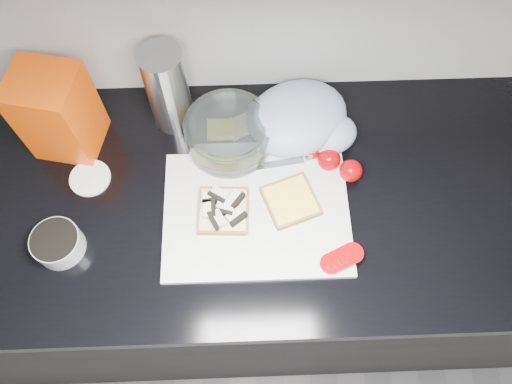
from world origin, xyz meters
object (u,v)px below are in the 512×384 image
at_px(glass_bowl, 229,135).
at_px(steel_canister, 168,90).
at_px(cutting_board, 256,213).
at_px(bread_bag, 58,113).

distance_m(glass_bowl, steel_canister, 0.17).
height_order(cutting_board, bread_bag, bread_bag).
bearing_deg(bread_bag, cutting_board, -13.92).
distance_m(cutting_board, glass_bowl, 0.19).
distance_m(cutting_board, steel_canister, 0.33).
bearing_deg(bread_bag, glass_bowl, 8.17).
relative_size(cutting_board, glass_bowl, 2.03).
xyz_separation_m(glass_bowl, steel_canister, (-0.13, 0.08, 0.07)).
height_order(bread_bag, steel_canister, steel_canister).
relative_size(glass_bowl, bread_bag, 0.91).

